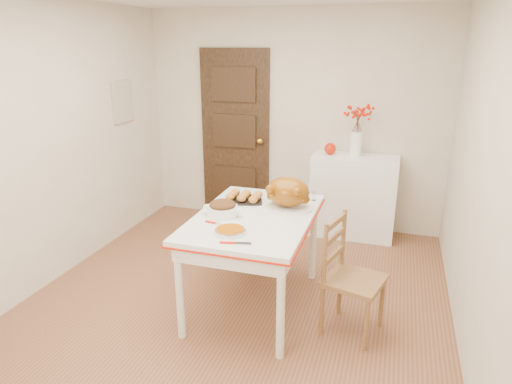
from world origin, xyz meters
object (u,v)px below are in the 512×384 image
(chair_oak, at_px, (354,278))
(pumpkin_pie, at_px, (230,230))
(kitchen_table, at_px, (254,261))
(sideboard, at_px, (353,196))
(turkey_platter, at_px, (288,193))

(chair_oak, xyz_separation_m, pumpkin_pie, (-0.88, -0.25, 0.37))
(kitchen_table, height_order, pumpkin_pie, pumpkin_pie)
(sideboard, xyz_separation_m, chair_oak, (0.21, -1.86, -0.01))
(kitchen_table, distance_m, turkey_platter, 0.62)
(sideboard, relative_size, chair_oak, 1.02)
(kitchen_table, relative_size, turkey_platter, 3.22)
(chair_oak, relative_size, turkey_platter, 2.18)
(kitchen_table, distance_m, pumpkin_pie, 0.58)
(sideboard, bearing_deg, turkey_platter, -105.05)
(kitchen_table, bearing_deg, sideboard, 70.36)
(kitchen_table, bearing_deg, turkey_platter, 47.19)
(pumpkin_pie, bearing_deg, sideboard, 72.31)
(sideboard, height_order, pumpkin_pie, sideboard)
(kitchen_table, bearing_deg, chair_oak, -8.96)
(kitchen_table, xyz_separation_m, chair_oak, (0.82, -0.13, 0.05))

